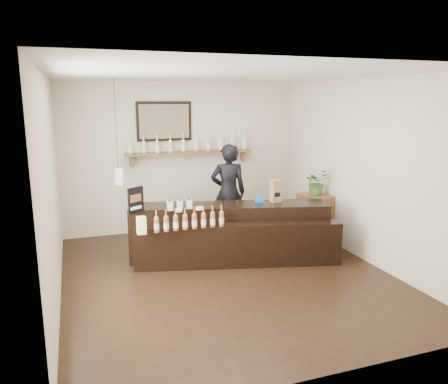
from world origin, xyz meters
TOP-DOWN VIEW (x-y plane):
  - ground at (0.00, 0.00)m, footprint 5.00×5.00m
  - room_shell at (0.00, 0.00)m, footprint 5.00×5.00m
  - back_wall_decor at (-0.16, 2.37)m, footprint 2.66×0.96m
  - counter at (0.28, 0.58)m, footprint 3.14×1.57m
  - promo_sign at (-1.17, 0.63)m, footprint 0.25×0.16m
  - paper_bag at (1.05, 0.62)m, footprint 0.17×0.13m
  - tape_dispenser at (0.79, 0.67)m, footprint 0.14×0.07m
  - side_cabinet at (2.00, 0.96)m, footprint 0.56×0.67m
  - potted_plant at (2.00, 0.96)m, footprint 0.49×0.45m
  - shopkeeper at (0.58, 1.55)m, footprint 0.79×0.60m

SIDE VIEW (x-z plane):
  - ground at x=0.00m, z-range 0.00..0.00m
  - counter at x=0.28m, z-range -0.10..0.92m
  - side_cabinet at x=2.00m, z-range 0.00..0.84m
  - tape_dispenser at x=0.79m, z-range 0.85..0.97m
  - shopkeeper at x=0.58m, z-range 0.00..1.95m
  - paper_bag at x=1.05m, z-range 0.87..1.22m
  - promo_sign at x=-1.17m, z-range 0.87..1.25m
  - potted_plant at x=2.00m, z-range 0.84..1.29m
  - room_shell at x=0.00m, z-range -0.80..4.20m
  - back_wall_decor at x=-0.16m, z-range 0.91..2.60m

